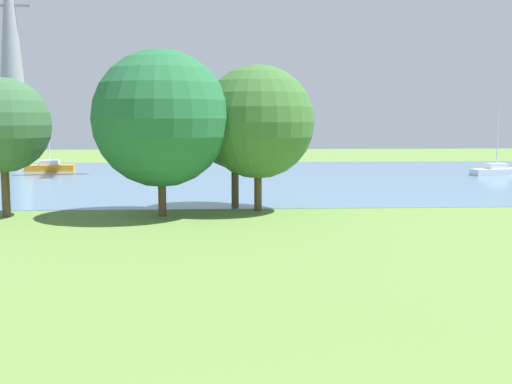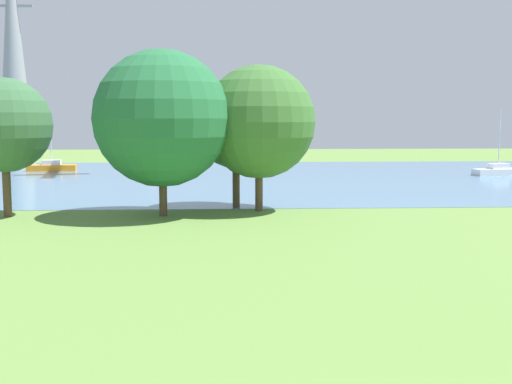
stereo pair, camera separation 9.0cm
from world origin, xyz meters
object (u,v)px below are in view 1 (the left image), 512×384
object	(u,v)px
sailboat_orange	(50,167)
tree_west_far	(258,122)
tree_east_near	(161,118)
tree_west_near	(235,126)
tree_mid_shore	(3,125)
sailboat_red	(151,164)
electricity_pylon	(11,49)
sailboat_white	(496,170)

from	to	relation	value
sailboat_orange	tree_west_far	xyz separation A→B (m)	(19.55, -28.87, 4.72)
tree_east_near	tree_west_near	xyz separation A→B (m)	(4.10, 3.21, -0.48)
sailboat_orange	tree_east_near	size ratio (longest dim) A/B	0.59
sailboat_orange	tree_mid_shore	world-z (taller)	tree_mid_shore
tree_mid_shore	tree_east_near	world-z (taller)	tree_east_near
sailboat_red	electricity_pylon	xyz separation A→B (m)	(-18.37, 12.64, 13.36)
sailboat_red	tree_mid_shore	bearing A→B (deg)	-96.99
sailboat_orange	tree_mid_shore	size ratio (longest dim) A/B	0.71
sailboat_white	sailboat_orange	distance (m)	43.87
sailboat_white	tree_west_far	bearing A→B (deg)	-137.42
tree_east_near	tree_west_near	size ratio (longest dim) A/B	1.23
tree_west_far	tree_west_near	bearing A→B (deg)	130.30
sailboat_red	tree_west_near	bearing A→B (deg)	-74.84
sailboat_orange	tree_mid_shore	distance (m)	31.25
sailboat_orange	tree_west_far	world-z (taller)	tree_west_far
sailboat_orange	electricity_pylon	size ratio (longest dim) A/B	0.19
sailboat_red	tree_east_near	distance (m)	34.96
sailboat_white	tree_mid_shore	distance (m)	44.55
sailboat_orange	tree_west_near	distance (m)	33.16
sailboat_white	sailboat_orange	xyz separation A→B (m)	(-43.30, 7.05, -0.01)
tree_west_near	tree_west_far	world-z (taller)	tree_west_far
tree_mid_shore	tree_west_far	xyz separation A→B (m)	(13.92, 1.53, 0.16)
tree_mid_shore	tree_east_near	xyz separation A→B (m)	(8.52, -0.15, 0.37)
sailboat_white	sailboat_red	bearing A→B (deg)	162.06
sailboat_red	sailboat_orange	xyz separation A→B (m)	(-9.81, -3.79, -0.00)
sailboat_orange	tree_west_far	size ratio (longest dim) A/B	0.63
sailboat_white	sailboat_orange	size ratio (longest dim) A/B	1.16
sailboat_red	tree_west_far	size ratio (longest dim) A/B	0.66
tree_mid_shore	tree_west_near	bearing A→B (deg)	13.64
sailboat_red	tree_west_near	xyz separation A→B (m)	(8.43, -31.13, 4.44)
sailboat_red	sailboat_orange	bearing A→B (deg)	-158.87
sailboat_orange	electricity_pylon	world-z (taller)	electricity_pylon
tree_mid_shore	electricity_pylon	distance (m)	49.71
tree_east_near	electricity_pylon	xyz separation A→B (m)	(-22.70, 46.98, 8.44)
tree_mid_shore	tree_west_near	distance (m)	12.99
electricity_pylon	sailboat_white	bearing A→B (deg)	-24.36
sailboat_orange	tree_mid_shore	xyz separation A→B (m)	(5.62, -30.40, 4.56)
tree_mid_shore	tree_east_near	size ratio (longest dim) A/B	0.83
sailboat_white	tree_west_far	xyz separation A→B (m)	(-23.75, -21.82, 4.71)
sailboat_white	tree_west_near	bearing A→B (deg)	-141.00
tree_mid_shore	electricity_pylon	size ratio (longest dim) A/B	0.27
tree_east_near	tree_west_far	bearing A→B (deg)	17.25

